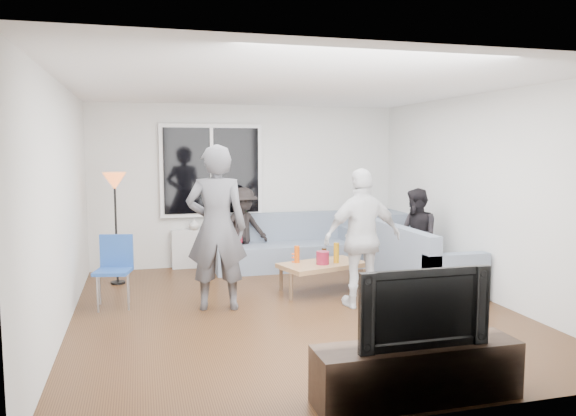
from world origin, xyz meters
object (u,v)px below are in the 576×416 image
object	(u,v)px
side_chair	(113,272)
spectator_right	(416,236)
spectator_back	(243,229)
television	(419,305)
sofa_back_section	(286,241)
coffee_table	(322,278)
tv_console	(417,372)
floor_lamp	(116,229)
player_right	(363,238)
player_left	(217,228)
sofa_right_section	(420,255)

from	to	relation	value
side_chair	spectator_right	world-z (taller)	spectator_right
side_chair	spectator_back	bearing A→B (deg)	54.03
side_chair	television	distance (m)	3.94
television	sofa_back_section	bearing A→B (deg)	87.10
coffee_table	sofa_back_section	bearing A→B (deg)	92.59
side_chair	tv_console	bearing A→B (deg)	-40.63
spectator_back	floor_lamp	bearing A→B (deg)	173.54
spectator_right	coffee_table	bearing A→B (deg)	-82.22
sofa_back_section	tv_console	distance (m)	4.78
tv_console	television	world-z (taller)	television
side_chair	floor_lamp	world-z (taller)	floor_lamp
spectator_right	spectator_back	world-z (taller)	spectator_right
floor_lamp	player_right	world-z (taller)	player_right
spectator_right	floor_lamp	bearing A→B (deg)	-102.12
spectator_right	spectator_back	size ratio (longest dim) A/B	1.04
spectator_right	tv_console	distance (m)	3.75
tv_console	television	size ratio (longest dim) A/B	1.54
sofa_back_section	player_left	size ratio (longest dim) A/B	1.18
television	spectator_back	bearing A→B (deg)	95.31
sofa_right_section	floor_lamp	distance (m)	4.26
television	tv_console	bearing A→B (deg)	180.00
sofa_right_section	spectator_right	distance (m)	0.27
sofa_right_section	side_chair	world-z (taller)	side_chair
sofa_right_section	coffee_table	size ratio (longest dim) A/B	1.82
coffee_table	player_right	xyz separation A→B (m)	(0.26, -0.73, 0.64)
coffee_table	spectator_right	distance (m)	1.51
floor_lamp	player_left	world-z (taller)	player_left
player_right	spectator_back	xyz separation A→B (m)	(-1.02, 2.36, -0.19)
sofa_back_section	spectator_right	bearing A→B (deg)	-44.49
tv_console	television	xyz separation A→B (m)	(0.00, 0.00, 0.52)
sofa_back_section	television	world-z (taller)	television
sofa_back_section	television	distance (m)	4.79
coffee_table	tv_console	world-z (taller)	tv_console
sofa_right_section	side_chair	bearing A→B (deg)	90.12
player_left	sofa_back_section	bearing A→B (deg)	-113.89
player_right	floor_lamp	bearing A→B (deg)	-36.47
side_chair	player_left	xyz separation A→B (m)	(1.20, -0.38, 0.54)
player_right	spectator_back	world-z (taller)	player_right
spectator_right	sofa_back_section	bearing A→B (deg)	-131.64
sofa_right_section	coffee_table	distance (m)	1.45
sofa_right_section	player_right	world-z (taller)	player_right
sofa_right_section	side_chair	xyz separation A→B (m)	(-4.07, -0.01, 0.01)
player_left	tv_console	distance (m)	3.11
coffee_table	floor_lamp	bearing A→B (deg)	155.34
sofa_back_section	player_right	world-z (taller)	player_right
sofa_back_section	player_left	xyz separation A→B (m)	(-1.37, -1.98, 0.55)
sofa_back_section	player_right	size ratio (longest dim) A/B	1.38
coffee_table	spectator_right	world-z (taller)	spectator_right
floor_lamp	player_right	size ratio (longest dim) A/B	0.93
coffee_table	player_left	size ratio (longest dim) A/B	0.56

